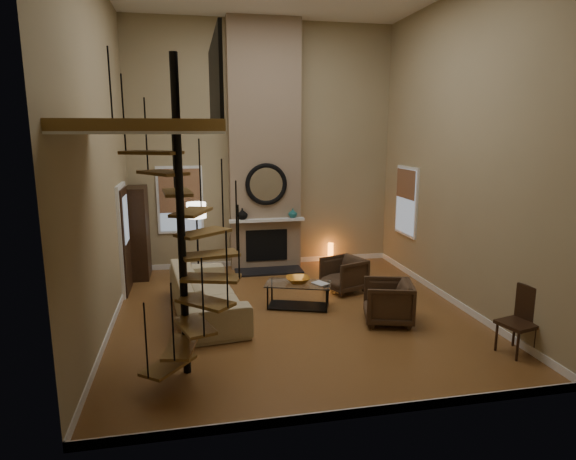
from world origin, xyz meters
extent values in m
cube|color=#9C6632|center=(0.00, 0.00, -0.01)|extent=(6.00, 6.50, 0.01)
cube|color=tan|center=(0.00, 3.25, 2.75)|extent=(6.00, 0.02, 5.50)
cube|color=tan|center=(0.00, -3.25, 2.75)|extent=(6.00, 0.02, 5.50)
cube|color=tan|center=(-3.00, 0.00, 2.75)|extent=(0.02, 6.50, 5.50)
cube|color=tan|center=(3.00, 0.00, 2.75)|extent=(0.02, 6.50, 5.50)
cube|color=white|center=(0.00, 3.24, 0.06)|extent=(6.00, 0.02, 0.12)
cube|color=white|center=(0.00, -3.24, 0.06)|extent=(6.00, 0.02, 0.12)
cube|color=white|center=(-2.99, 0.00, 0.06)|extent=(0.02, 6.50, 0.12)
cube|color=white|center=(2.99, 0.00, 0.06)|extent=(0.02, 6.50, 0.12)
cube|color=#897259|center=(0.00, 3.06, 2.75)|extent=(1.60, 0.38, 5.50)
cube|color=black|center=(0.00, 2.57, 0.02)|extent=(1.50, 0.60, 0.04)
cube|color=black|center=(0.00, 2.86, 0.55)|extent=(0.95, 0.02, 0.72)
cube|color=white|center=(0.00, 2.78, 1.15)|extent=(1.70, 0.18, 0.06)
torus|color=black|center=(0.00, 2.84, 1.95)|extent=(0.94, 0.10, 0.94)
cylinder|color=white|center=(0.00, 2.85, 1.95)|extent=(0.80, 0.01, 0.80)
imported|color=black|center=(-0.55, 2.82, 1.30)|extent=(0.24, 0.24, 0.25)
imported|color=#1B5F5E|center=(0.60, 2.82, 1.28)|extent=(0.20, 0.20, 0.21)
cube|color=white|center=(-1.90, 3.23, 1.60)|extent=(1.02, 0.04, 1.52)
cube|color=#8C9EB2|center=(-1.90, 3.21, 1.60)|extent=(0.90, 0.01, 1.40)
cube|color=#966643|center=(-1.90, 3.19, 1.81)|extent=(0.90, 0.01, 0.98)
cube|color=white|center=(2.98, 2.00, 1.60)|extent=(0.04, 1.02, 1.52)
cube|color=#8C9EB2|center=(2.96, 2.00, 1.60)|extent=(0.01, 0.90, 1.40)
cube|color=#966643|center=(2.94, 2.00, 1.98)|extent=(0.01, 0.90, 0.63)
cube|color=white|center=(-2.97, 1.80, 1.05)|extent=(0.06, 1.05, 2.16)
cube|color=black|center=(-2.94, 1.80, 1.02)|extent=(0.05, 0.90, 2.05)
cube|color=#8C9EB2|center=(-2.90, 1.80, 1.45)|extent=(0.01, 0.60, 0.90)
cube|color=olive|center=(-2.15, -1.80, 3.18)|extent=(1.70, 2.20, 0.12)
cube|color=white|center=(-2.15, -1.80, 3.10)|extent=(1.70, 2.20, 0.03)
cube|color=black|center=(-1.33, -1.80, 3.71)|extent=(0.04, 2.20, 0.94)
cylinder|color=black|center=(-1.80, -1.80, 2.01)|extent=(0.10, 0.10, 4.02)
cube|color=olive|center=(-2.02, -2.08, 0.26)|extent=(0.71, 0.78, 0.04)
cylinder|color=black|center=(-2.24, -2.37, 0.73)|extent=(0.02, 0.02, 0.94)
cube|color=olive|center=(-1.86, -2.15, 0.52)|extent=(0.46, 0.77, 0.04)
cylinder|color=black|center=(-1.93, -2.51, 0.99)|extent=(0.02, 0.02, 0.94)
cube|color=olive|center=(-1.69, -2.14, 0.78)|extent=(0.55, 0.79, 0.04)
cylinder|color=black|center=(-1.58, -2.48, 1.25)|extent=(0.02, 0.02, 0.94)
cube|color=olive|center=(-1.54, -2.05, 1.04)|extent=(0.75, 0.74, 0.04)
cylinder|color=black|center=(-1.28, -2.30, 1.51)|extent=(0.02, 0.02, 0.94)
cube|color=olive|center=(-1.45, -1.90, 1.30)|extent=(0.79, 0.53, 0.04)
cylinder|color=black|center=(-1.11, -2.00, 1.77)|extent=(0.02, 0.02, 0.94)
cube|color=olive|center=(-1.45, -1.73, 1.56)|extent=(0.77, 0.48, 0.04)
cylinder|color=black|center=(-1.10, -1.65, 2.03)|extent=(0.02, 0.02, 0.94)
cube|color=olive|center=(-1.52, -1.57, 1.82)|extent=(0.77, 0.72, 0.04)
cylinder|color=black|center=(-1.25, -1.34, 2.29)|extent=(0.02, 0.02, 0.94)
cube|color=olive|center=(-1.67, -1.47, 2.08)|extent=(0.58, 0.79, 0.04)
cylinder|color=black|center=(-1.53, -1.13, 2.55)|extent=(0.02, 0.02, 0.94)
cube|color=olive|center=(-1.84, -1.44, 2.34)|extent=(0.41, 0.75, 0.04)
cylinder|color=black|center=(-1.88, -1.08, 2.81)|extent=(0.02, 0.02, 0.94)
cube|color=olive|center=(-2.00, -1.50, 2.60)|extent=(0.68, 0.79, 0.04)
cylinder|color=black|center=(-2.20, -1.20, 3.07)|extent=(0.02, 0.02, 0.94)
cube|color=olive|center=(-2.12, -1.63, 2.86)|extent=(0.80, 0.64, 0.04)
cylinder|color=black|center=(-2.44, -1.46, 3.33)|extent=(0.02, 0.02, 0.94)
cube|color=olive|center=(-2.16, -1.80, 3.12)|extent=(0.72, 0.34, 0.04)
cylinder|color=black|center=(-2.52, -1.80, 3.59)|extent=(0.02, 0.02, 0.94)
cube|color=black|center=(-2.81, 2.80, 0.95)|extent=(0.43, 0.90, 2.02)
imported|color=tan|center=(-1.48, 0.26, 0.40)|extent=(1.31, 2.74, 0.77)
imported|color=#422E1E|center=(1.29, 0.96, 0.35)|extent=(0.93, 0.92, 0.66)
imported|color=#422E1E|center=(1.53, -0.74, 0.35)|extent=(0.96, 0.95, 0.71)
cube|color=silver|center=(0.16, 0.26, 0.44)|extent=(1.28, 0.93, 0.02)
cube|color=black|center=(0.16, 0.26, 0.03)|extent=(1.16, 0.81, 0.01)
cylinder|color=black|center=(-0.40, 0.23, 0.22)|extent=(0.04, 0.04, 0.42)
cylinder|color=black|center=(0.58, -0.12, 0.22)|extent=(0.04, 0.04, 0.42)
cylinder|color=black|center=(-0.26, 0.64, 0.22)|extent=(0.04, 0.04, 0.42)
cylinder|color=black|center=(0.72, 0.30, 0.22)|extent=(0.04, 0.04, 0.42)
imported|color=orange|center=(0.16, 0.31, 0.50)|extent=(0.43, 0.43, 0.11)
imported|color=gray|center=(0.51, 0.11, 0.46)|extent=(0.32, 0.34, 0.03)
cylinder|color=black|center=(-1.56, 2.00, 0.01)|extent=(0.35, 0.35, 0.03)
cylinder|color=black|center=(-1.56, 2.00, 0.80)|extent=(0.04, 0.04, 1.51)
cylinder|color=#F2E5C6|center=(-1.56, 2.00, 1.55)|extent=(0.39, 0.39, 0.31)
cylinder|color=orange|center=(1.58, 3.06, 0.25)|extent=(0.13, 0.13, 0.46)
cube|color=black|center=(2.79, -2.16, 0.44)|extent=(0.55, 0.55, 0.05)
cube|color=black|center=(2.99, -2.11, 0.70)|extent=(0.15, 0.43, 0.53)
cylinder|color=black|center=(2.66, -2.38, 0.21)|extent=(0.04, 0.04, 0.43)
cylinder|color=black|center=(3.01, -2.29, 0.21)|extent=(0.04, 0.04, 0.43)
cylinder|color=black|center=(2.58, -2.03, 0.21)|extent=(0.04, 0.04, 0.43)
cylinder|color=black|center=(2.92, -1.94, 0.21)|extent=(0.04, 0.04, 0.43)
camera|label=1|loc=(-1.67, -7.87, 3.13)|focal=30.41mm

